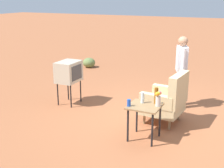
{
  "coord_description": "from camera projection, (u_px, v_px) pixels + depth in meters",
  "views": [
    {
      "loc": [
        5.92,
        1.5,
        2.52
      ],
      "look_at": [
        0.21,
        -1.19,
        0.65
      ],
      "focal_mm": 48.55,
      "sensor_mm": 36.0,
      "label": 1
    }
  ],
  "objects": [
    {
      "name": "armchair",
      "position": [
        167.0,
        100.0,
        6.05
      ],
      "size": [
        0.84,
        0.85,
        1.06
      ],
      "color": "#937047",
      "rests_on": "ground"
    },
    {
      "name": "bottle_tall_amber",
      "position": [
        156.0,
        96.0,
        5.37
      ],
      "size": [
        0.07,
        0.07,
        0.3
      ],
      "primitive_type": "cylinder",
      "color": "brown",
      "rests_on": "side_table"
    },
    {
      "name": "side_table",
      "position": [
        145.0,
        110.0,
        5.36
      ],
      "size": [
        0.56,
        0.56,
        0.65
      ],
      "color": "black",
      "rests_on": "ground"
    },
    {
      "name": "tv_on_stand",
      "position": [
        69.0,
        72.0,
        7.08
      ],
      "size": [
        0.6,
        0.45,
        1.03
      ],
      "color": "black",
      "rests_on": "ground"
    },
    {
      "name": "ground_plane",
      "position": [
        167.0,
        117.0,
        6.47
      ],
      "size": [
        60.0,
        60.0,
        0.0
      ],
      "primitive_type": "plane",
      "color": "#A05B38"
    },
    {
      "name": "soda_can_blue",
      "position": [
        129.0,
        103.0,
        5.28
      ],
      "size": [
        0.07,
        0.07,
        0.12
      ],
      "primitive_type": "cylinder",
      "color": "blue",
      "rests_on": "side_table"
    },
    {
      "name": "bottle_short_clear",
      "position": [
        143.0,
        98.0,
        5.42
      ],
      "size": [
        0.06,
        0.06,
        0.2
      ],
      "primitive_type": "cylinder",
      "color": "silver",
      "rests_on": "side_table"
    },
    {
      "name": "shrub_mid",
      "position": [
        89.0,
        63.0,
        10.86
      ],
      "size": [
        0.45,
        0.45,
        0.34
      ],
      "primitive_type": "ellipsoid",
      "color": "olive",
      "rests_on": "ground"
    },
    {
      "name": "flower_vase",
      "position": [
        158.0,
        98.0,
        5.25
      ],
      "size": [
        0.14,
        0.1,
        0.27
      ],
      "color": "silver",
      "rests_on": "side_table"
    },
    {
      "name": "person_standing",
      "position": [
        181.0,
        68.0,
        6.83
      ],
      "size": [
        0.54,
        0.33,
        1.64
      ],
      "color": "#2D3347",
      "rests_on": "ground"
    }
  ]
}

